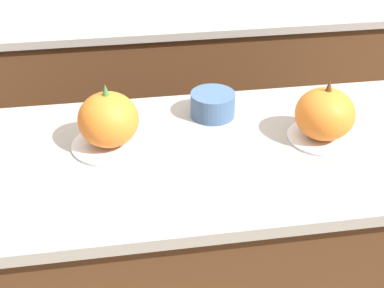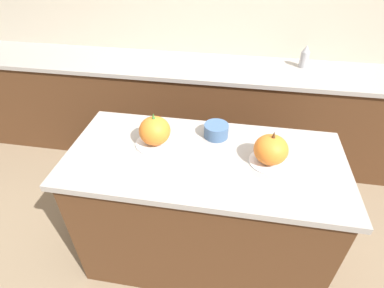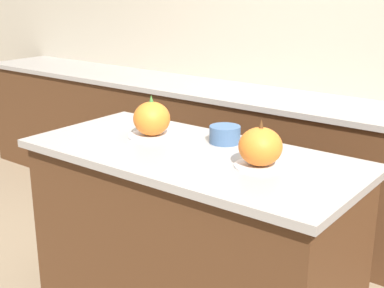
% 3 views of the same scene
% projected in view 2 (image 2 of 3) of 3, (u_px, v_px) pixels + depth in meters
% --- Properties ---
extents(ground_plane, '(12.00, 12.00, 0.00)m').
position_uv_depth(ground_plane, '(201.00, 252.00, 2.16)').
color(ground_plane, '#847056').
extents(wall_back, '(8.00, 0.06, 2.50)m').
position_uv_depth(wall_back, '(229.00, 14.00, 2.61)').
color(wall_back, '#B2A893').
rests_on(wall_back, ground_plane).
extents(kitchen_island, '(1.51, 0.70, 0.90)m').
position_uv_depth(kitchen_island, '(203.00, 211.00, 1.88)').
color(kitchen_island, '#4C2D19').
rests_on(kitchen_island, ground_plane).
extents(back_counter, '(6.00, 0.60, 0.90)m').
position_uv_depth(back_counter, '(220.00, 112.00, 2.83)').
color(back_counter, '#4C2D19').
rests_on(back_counter, ground_plane).
extents(pumpkin_cake_left, '(0.23, 0.23, 0.20)m').
position_uv_depth(pumpkin_cake_left, '(155.00, 132.00, 1.66)').
color(pumpkin_cake_left, silver).
rests_on(pumpkin_cake_left, kitchen_island).
extents(pumpkin_cake_right, '(0.20, 0.20, 0.20)m').
position_uv_depth(pumpkin_cake_right, '(271.00, 150.00, 1.53)').
color(pumpkin_cake_right, silver).
rests_on(pumpkin_cake_right, kitchen_island).
extents(bottle_tall, '(0.07, 0.07, 0.19)m').
position_uv_depth(bottle_tall, '(305.00, 57.00, 2.50)').
color(bottle_tall, '#99999E').
rests_on(bottle_tall, back_counter).
extents(mixing_bowl, '(0.14, 0.14, 0.08)m').
position_uv_depth(mixing_bowl, '(216.00, 130.00, 1.74)').
color(mixing_bowl, '#3D5B84').
rests_on(mixing_bowl, kitchen_island).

